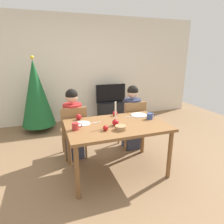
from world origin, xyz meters
TOP-DOWN VIEW (x-y plane):
  - ground_plane at (0.00, 0.00)m, footprint 7.68×7.68m
  - back_wall at (0.00, 2.60)m, footprint 6.40×0.10m
  - dining_table at (0.00, 0.00)m, footprint 1.40×0.90m
  - chair_left at (-0.52, 0.61)m, footprint 0.40×0.40m
  - chair_right at (0.54, 0.61)m, footprint 0.40×0.40m
  - person_left_child at (-0.52, 0.64)m, footprint 0.30×0.30m
  - person_right_child at (0.54, 0.64)m, footprint 0.30×0.30m
  - tv_stand at (0.70, 2.30)m, footprint 0.64×0.40m
  - tv at (0.70, 2.30)m, footprint 0.79×0.05m
  - christmas_tree at (-1.10, 2.10)m, footprint 0.73×0.73m
  - candle_centerpiece at (-0.03, -0.04)m, footprint 0.09×0.09m
  - plate_left at (-0.45, 0.16)m, footprint 0.21×0.21m
  - plate_right at (0.47, 0.26)m, footprint 0.25×0.25m
  - mug_left at (-0.58, -0.02)m, footprint 0.13×0.09m
  - mug_right at (0.55, 0.04)m, footprint 0.13×0.09m
  - fork_left at (-0.28, 0.14)m, footprint 0.18×0.03m
  - fork_right at (0.31, 0.22)m, footprint 0.18×0.04m
  - bowl_walnuts at (-0.03, -0.21)m, footprint 0.15×0.15m
  - apple_near_candle at (0.11, 0.37)m, footprint 0.08×0.08m
  - apple_by_left_plate at (-0.22, -0.17)m, footprint 0.07×0.07m
  - apple_by_right_mug at (-0.47, 0.37)m, footprint 0.08×0.08m

SIDE VIEW (x-z plane):
  - ground_plane at x=0.00m, z-range 0.00..0.00m
  - tv_stand at x=0.70m, z-range 0.00..0.48m
  - chair_left at x=-0.52m, z-range 0.06..0.96m
  - chair_right at x=0.54m, z-range 0.06..0.96m
  - person_left_child at x=-0.52m, z-range -0.02..1.16m
  - person_right_child at x=0.54m, z-range -0.02..1.16m
  - dining_table at x=0.00m, z-range 0.29..1.04m
  - tv at x=0.70m, z-range 0.48..0.94m
  - fork_left at x=-0.28m, z-range 0.75..0.76m
  - fork_right at x=0.31m, z-range 0.75..0.76m
  - plate_left at x=-0.45m, z-range 0.75..0.76m
  - plate_right at x=0.47m, z-range 0.75..0.76m
  - bowl_walnuts at x=-0.03m, z-range 0.75..0.81m
  - apple_by_left_plate at x=-0.22m, z-range 0.75..0.82m
  - apple_near_candle at x=0.11m, z-range 0.75..0.83m
  - apple_by_right_mug at x=-0.47m, z-range 0.75..0.83m
  - mug_right at x=0.55m, z-range 0.75..0.84m
  - mug_left at x=-0.58m, z-range 0.75..0.85m
  - candle_centerpiece at x=-0.03m, z-range 0.65..0.99m
  - christmas_tree at x=-1.10m, z-range 0.03..1.69m
  - back_wall at x=0.00m, z-range 0.00..2.60m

